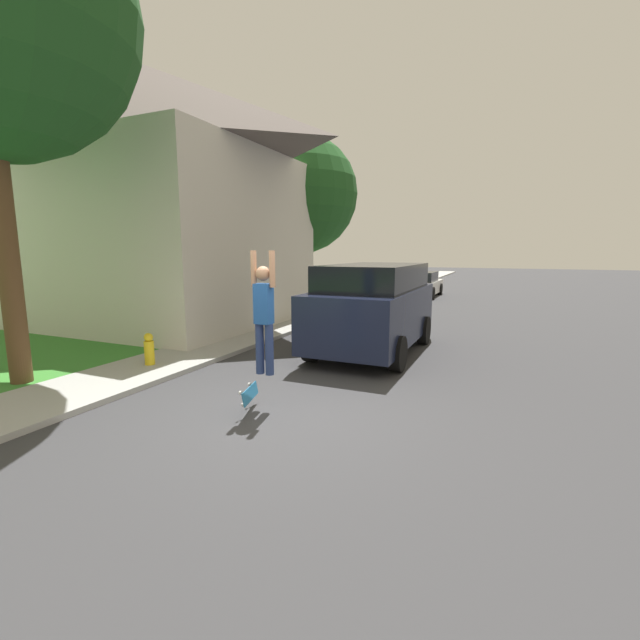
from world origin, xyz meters
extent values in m
plane|color=#333335|center=(0.00, 0.00, 0.00)|extent=(120.00, 120.00, 0.00)
cube|color=#387F2D|center=(-8.00, 6.00, 0.04)|extent=(10.00, 80.00, 0.08)
cube|color=#9E9E99|center=(-3.60, 6.00, 0.05)|extent=(1.80, 80.00, 0.10)
cube|color=beige|center=(-8.16, 5.85, 2.77)|extent=(8.88, 7.06, 5.38)
pyramid|color=#5B514C|center=(-8.16, 5.85, 6.91)|extent=(9.68, 7.86, 2.90)
cylinder|color=brown|center=(-4.89, -0.70, 2.54)|extent=(0.36, 0.36, 4.92)
cylinder|color=brown|center=(-4.99, 10.73, 1.73)|extent=(0.36, 0.36, 3.31)
sphere|color=#1E4C1E|center=(-4.99, 10.73, 4.70)|extent=(4.77, 4.77, 4.77)
cube|color=black|center=(0.15, 4.45, 0.93)|extent=(2.02, 4.57, 1.23)
cube|color=black|center=(0.15, 4.57, 1.83)|extent=(1.86, 3.56, 0.57)
cylinder|color=black|center=(-0.82, 5.87, 0.37)|extent=(0.24, 0.74, 0.74)
cylinder|color=black|center=(1.12, 5.87, 0.37)|extent=(0.24, 0.74, 0.74)
cylinder|color=black|center=(-0.82, 3.03, 0.37)|extent=(0.24, 0.74, 0.74)
cylinder|color=black|center=(1.12, 3.03, 0.37)|extent=(0.24, 0.74, 0.74)
cube|color=silver|center=(-1.30, 17.89, 0.51)|extent=(1.75, 4.35, 0.64)
cube|color=black|center=(-1.30, 17.78, 1.08)|extent=(1.54, 2.26, 0.50)
cylinder|color=black|center=(-2.15, 19.19, 0.32)|extent=(0.20, 0.63, 0.63)
cylinder|color=black|center=(-0.46, 19.19, 0.32)|extent=(0.20, 0.63, 0.63)
cylinder|color=black|center=(-2.15, 16.58, 0.32)|extent=(0.20, 0.63, 0.63)
cylinder|color=black|center=(-0.46, 16.58, 0.32)|extent=(0.20, 0.63, 0.63)
cylinder|color=navy|center=(-0.35, 0.16, 0.95)|extent=(0.13, 0.13, 0.79)
cylinder|color=navy|center=(-0.18, 0.16, 0.95)|extent=(0.13, 0.13, 0.79)
cube|color=#1E4C93|center=(-0.27, 0.16, 1.65)|extent=(0.25, 0.20, 0.61)
sphere|color=#9E7051|center=(-0.27, 0.16, 2.10)|extent=(0.22, 0.22, 0.22)
cylinder|color=#9E7051|center=(-0.43, 0.16, 2.17)|extent=(0.09, 0.09, 0.54)
cylinder|color=#9E7051|center=(-0.11, 0.16, 2.17)|extent=(0.09, 0.09, 0.54)
cube|color=#236B99|center=(-0.39, -0.08, 0.29)|extent=(0.32, 0.78, 0.25)
cylinder|color=silver|center=(-0.55, 0.14, 0.35)|extent=(0.03, 0.06, 0.06)
cylinder|color=silver|center=(-0.51, 0.14, 0.18)|extent=(0.03, 0.06, 0.06)
cylinder|color=silver|center=(-0.39, -0.34, 0.39)|extent=(0.03, 0.06, 0.06)
cylinder|color=silver|center=(-0.35, -0.34, 0.21)|extent=(0.03, 0.06, 0.06)
cylinder|color=gold|center=(-3.63, 1.10, 0.35)|extent=(0.20, 0.20, 0.50)
sphere|color=gold|center=(-3.63, 1.10, 0.68)|extent=(0.18, 0.18, 0.18)
camera|label=1|loc=(3.11, -5.34, 2.44)|focal=24.00mm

